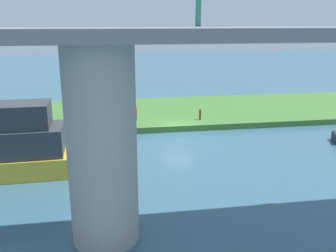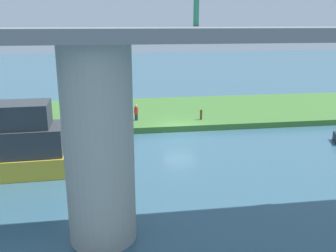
{
  "view_description": "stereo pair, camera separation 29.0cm",
  "coord_description": "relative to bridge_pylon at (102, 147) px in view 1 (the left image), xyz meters",
  "views": [
    {
      "loc": [
        5.64,
        29.0,
        8.9
      ],
      "look_at": [
        1.71,
        5.0,
        2.0
      ],
      "focal_mm": 39.86,
      "sensor_mm": 36.0,
      "label": 1
    },
    {
      "loc": [
        5.36,
        29.04,
        8.9
      ],
      "look_at": [
        1.71,
        5.0,
        2.0
      ],
      "focal_mm": 39.86,
      "sensor_mm": 36.0,
      "label": 2
    }
  ],
  "objects": [
    {
      "name": "ground_plane",
      "position": [
        -5.97,
        -14.76,
        -4.07
      ],
      "size": [
        160.0,
        160.0,
        0.0
      ],
      "primitive_type": "plane",
      "color": "#386075"
    },
    {
      "name": "grassy_bank",
      "position": [
        -5.97,
        -20.76,
        -3.82
      ],
      "size": [
        80.0,
        12.0,
        0.5
      ],
      "primitive_type": "cube",
      "color": "#427533",
      "rests_on": "ground"
    },
    {
      "name": "bridge_pylon",
      "position": [
        0.0,
        0.0,
        0.0
      ],
      "size": [
        2.78,
        2.78,
        8.15
      ],
      "primitive_type": "cylinder",
      "color": "#9E998E",
      "rests_on": "ground"
    },
    {
      "name": "bridge_span",
      "position": [
        0.0,
        -0.02,
        4.57
      ],
      "size": [
        60.49,
        4.3,
        3.25
      ],
      "color": "slate",
      "rests_on": "bridge_pylon"
    },
    {
      "name": "person_on_bank",
      "position": [
        -2.6,
        -17.25,
        -2.87
      ],
      "size": [
        0.5,
        0.5,
        1.39
      ],
      "color": "#2D334C",
      "rests_on": "grassy_bank"
    },
    {
      "name": "mooring_post",
      "position": [
        -8.24,
        -16.62,
        -3.13
      ],
      "size": [
        0.2,
        0.2,
        0.88
      ],
      "primitive_type": "cylinder",
      "color": "brown",
      "rests_on": "grassy_bank"
    }
  ]
}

